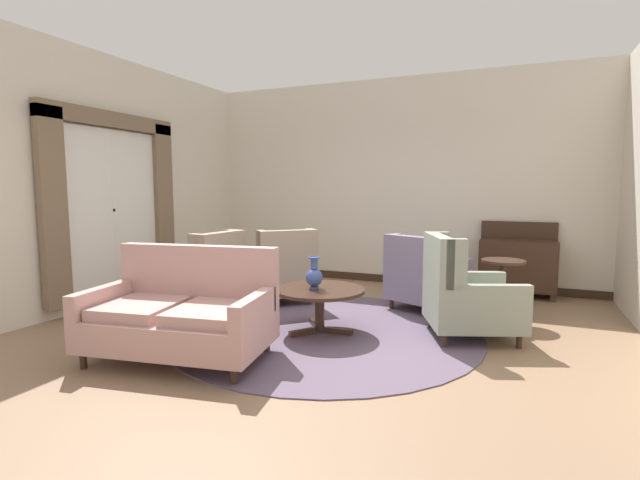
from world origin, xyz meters
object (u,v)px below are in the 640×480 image
at_px(armchair_foreground_right, 425,278).
at_px(armchair_near_sideboard, 464,296).
at_px(side_table, 502,285).
at_px(porcelain_vase, 314,276).
at_px(coffee_table, 320,296).
at_px(sideboard, 517,264).
at_px(armchair_far_left, 283,272).
at_px(armchair_back_corner, 204,280).
at_px(settee, 182,314).

relative_size(armchair_foreground_right, armchair_near_sideboard, 1.00).
bearing_deg(armchair_near_sideboard, side_table, -44.77).
relative_size(porcelain_vase, armchair_near_sideboard, 0.31).
bearing_deg(coffee_table, porcelain_vase, -142.06).
bearing_deg(sideboard, armchair_near_sideboard, -102.38).
height_order(porcelain_vase, armchair_foreground_right, armchair_foreground_right).
distance_m(armchair_far_left, side_table, 2.73).
relative_size(armchair_back_corner, side_table, 1.42).
distance_m(coffee_table, armchair_foreground_right, 1.64).
distance_m(porcelain_vase, settee, 1.40).
height_order(armchair_foreground_right, armchair_back_corner, armchair_back_corner).
distance_m(porcelain_vase, side_table, 2.22).
height_order(coffee_table, settee, settee).
relative_size(porcelain_vase, armchair_foreground_right, 0.31).
bearing_deg(armchair_foreground_right, sideboard, -106.05).
height_order(armchair_far_left, sideboard, sideboard).
distance_m(porcelain_vase, armchair_far_left, 1.39).
relative_size(armchair_foreground_right, armchair_far_left, 1.00).
bearing_deg(porcelain_vase, coffee_table, 37.94).
bearing_deg(armchair_back_corner, armchair_near_sideboard, 101.61).
relative_size(armchair_foreground_right, sideboard, 1.05).
bearing_deg(armchair_foreground_right, side_table, -165.74).
bearing_deg(settee, porcelain_vase, 44.62).
relative_size(armchair_foreground_right, armchair_back_corner, 1.08).
relative_size(coffee_table, sideboard, 0.90).
height_order(armchair_back_corner, side_table, armchair_back_corner).
bearing_deg(coffee_table, armchair_foreground_right, 58.77).
relative_size(armchair_foreground_right, side_table, 1.54).
xyz_separation_m(armchair_foreground_right, sideboard, (1.06, 1.27, 0.05)).
xyz_separation_m(settee, armchair_near_sideboard, (2.27, 1.60, 0.04)).
height_order(coffee_table, armchair_far_left, armchair_far_left).
distance_m(coffee_table, armchair_far_left, 1.39).
xyz_separation_m(settee, sideboard, (2.76, 3.82, 0.07)).
xyz_separation_m(side_table, sideboard, (0.15, 1.42, 0.04)).
relative_size(porcelain_vase, armchair_far_left, 0.31).
relative_size(coffee_table, porcelain_vase, 2.81).
relative_size(coffee_table, armchair_far_left, 0.86).
bearing_deg(armchair_near_sideboard, coffee_table, 85.54).
bearing_deg(armchair_back_corner, porcelain_vase, 89.29).
bearing_deg(armchair_foreground_right, armchair_back_corner, 51.00).
bearing_deg(armchair_near_sideboard, armchair_far_left, 54.99).
bearing_deg(side_table, settee, -137.48).
height_order(coffee_table, armchair_foreground_right, armchair_foreground_right).
height_order(armchair_back_corner, sideboard, sideboard).
height_order(coffee_table, side_table, side_table).
bearing_deg(armchair_back_corner, armchair_foreground_right, 123.16).
height_order(settee, armchair_near_sideboard, armchair_near_sideboard).
relative_size(porcelain_vase, settee, 0.20).
xyz_separation_m(coffee_table, armchair_near_sideboard, (1.42, 0.44, 0.03)).
distance_m(armchair_foreground_right, armchair_far_left, 1.85).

